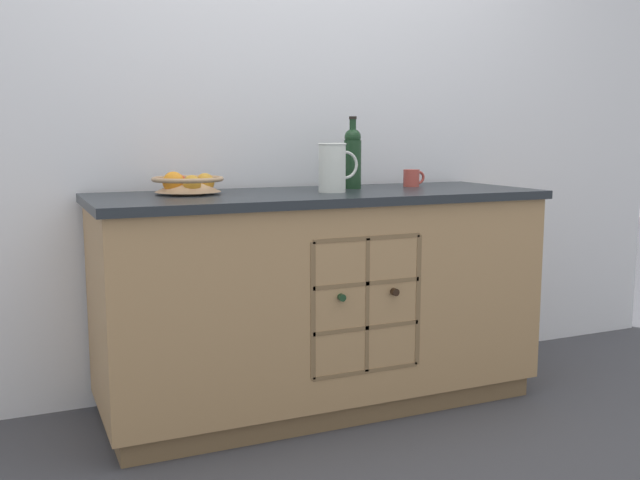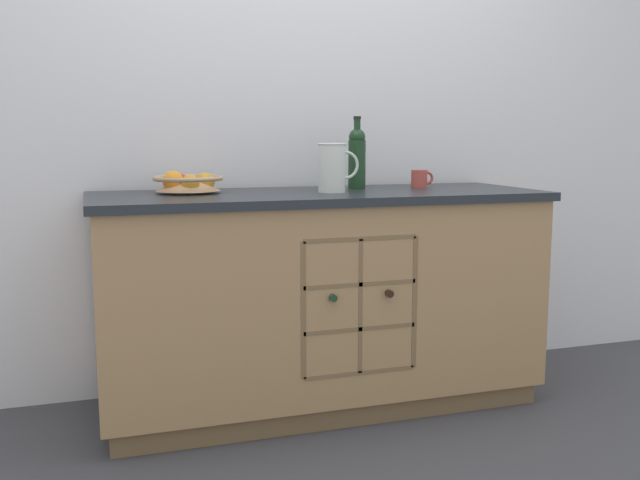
{
  "view_description": "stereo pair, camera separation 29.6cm",
  "coord_description": "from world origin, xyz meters",
  "px_view_note": "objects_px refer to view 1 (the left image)",
  "views": [
    {
      "loc": [
        -1.19,
        -2.68,
        1.14
      ],
      "look_at": [
        0.0,
        0.0,
        0.71
      ],
      "focal_mm": 40.0,
      "sensor_mm": 36.0,
      "label": 1
    },
    {
      "loc": [
        -0.91,
        -2.78,
        1.14
      ],
      "look_at": [
        0.0,
        0.0,
        0.71
      ],
      "focal_mm": 40.0,
      "sensor_mm": 36.0,
      "label": 2
    }
  ],
  "objects_px": {
    "fruit_bowl": "(187,183)",
    "ceramic_mug": "(412,178)",
    "white_pitcher": "(333,167)",
    "standing_wine_bottle": "(353,156)"
  },
  "relations": [
    {
      "from": "fruit_bowl",
      "to": "standing_wine_bottle",
      "type": "distance_m",
      "value": 0.74
    },
    {
      "from": "white_pitcher",
      "to": "standing_wine_bottle",
      "type": "height_order",
      "value": "standing_wine_bottle"
    },
    {
      "from": "standing_wine_bottle",
      "to": "fruit_bowl",
      "type": "bearing_deg",
      "value": -179.26
    },
    {
      "from": "ceramic_mug",
      "to": "standing_wine_bottle",
      "type": "relative_size",
      "value": 0.34
    },
    {
      "from": "fruit_bowl",
      "to": "ceramic_mug",
      "type": "bearing_deg",
      "value": 0.87
    },
    {
      "from": "fruit_bowl",
      "to": "white_pitcher",
      "type": "distance_m",
      "value": 0.59
    },
    {
      "from": "fruit_bowl",
      "to": "white_pitcher",
      "type": "height_order",
      "value": "white_pitcher"
    },
    {
      "from": "fruit_bowl",
      "to": "standing_wine_bottle",
      "type": "bearing_deg",
      "value": 0.74
    },
    {
      "from": "white_pitcher",
      "to": "standing_wine_bottle",
      "type": "bearing_deg",
      "value": 41.86
    },
    {
      "from": "ceramic_mug",
      "to": "standing_wine_bottle",
      "type": "bearing_deg",
      "value": -178.83
    }
  ]
}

